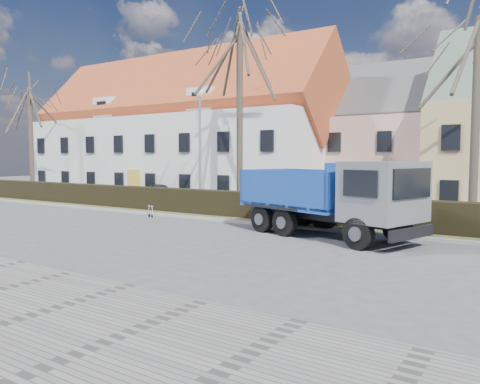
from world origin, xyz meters
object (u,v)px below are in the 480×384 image
Objects in this scene: streetlight at (200,150)px; parked_car_a at (159,192)px; dump_truck at (322,197)px; cart_frame at (149,210)px.

parked_car_a is (-6.31, 3.33, -2.86)m from streetlight.
dump_truck is 2.00× the size of parked_car_a.
streetlight is 9.45× the size of cart_frame.
streetlight reaches higher than dump_truck.
cart_frame is at bearing -165.55° from dump_truck.
cart_frame is at bearing -121.20° from parked_car_a.
cart_frame is 0.19× the size of parked_car_a.
streetlight is (-8.93, 3.67, 1.98)m from dump_truck.
cart_frame is (-9.88, 0.53, -1.20)m from dump_truck.
streetlight is at bearing 73.07° from cart_frame.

